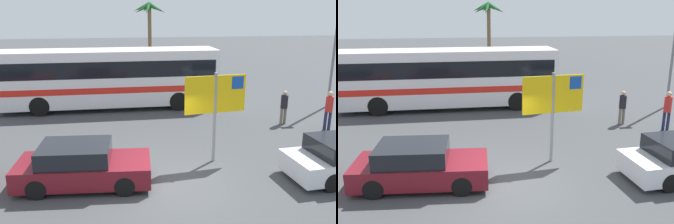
% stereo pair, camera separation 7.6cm
% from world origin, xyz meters
% --- Properties ---
extents(ground, '(120.00, 120.00, 0.00)m').
position_xyz_m(ground, '(0.00, 0.00, 0.00)').
color(ground, '#424447').
extents(bus_front_coach, '(11.54, 2.44, 3.17)m').
position_xyz_m(bus_front_coach, '(-1.69, 9.53, 1.78)').
color(bus_front_coach, white).
rests_on(bus_front_coach, ground).
extents(ferry_sign, '(2.19, 0.31, 3.20)m').
position_xyz_m(ferry_sign, '(1.93, 1.57, 2.33)').
color(ferry_sign, gray).
rests_on(ferry_sign, ground).
extents(car_maroon, '(4.17, 2.11, 1.32)m').
position_xyz_m(car_maroon, '(-2.61, 0.42, 0.64)').
color(car_maroon, maroon).
rests_on(car_maroon, ground).
extents(pedestrian_crossing_lot, '(0.32, 0.32, 1.79)m').
position_xyz_m(pedestrian_crossing_lot, '(7.84, 4.09, 1.07)').
color(pedestrian_crossing_lot, '#1E2347').
rests_on(pedestrian_crossing_lot, ground).
extents(pedestrian_near_sign, '(0.32, 0.32, 1.61)m').
position_xyz_m(pedestrian_near_sign, '(6.32, 5.28, 0.94)').
color(pedestrian_near_sign, '#706656').
rests_on(pedestrian_near_sign, ground).
extents(palm_tree_seaside, '(2.87, 2.83, 5.82)m').
position_xyz_m(palm_tree_seaside, '(1.77, 21.72, 4.75)').
color(palm_tree_seaside, brown).
rests_on(palm_tree_seaside, ground).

